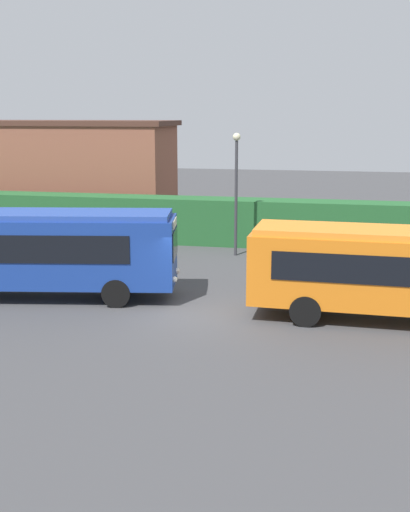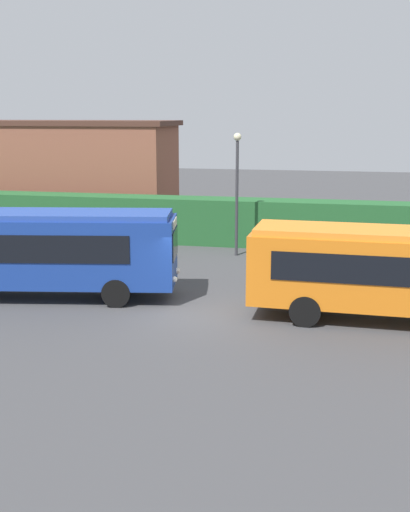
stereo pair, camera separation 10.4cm
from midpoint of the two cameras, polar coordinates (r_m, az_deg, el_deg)
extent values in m
plane|color=#424244|center=(21.67, -0.60, -5.15)|extent=(113.37, 113.37, 0.00)
cube|color=navy|center=(23.93, -15.01, 0.48)|extent=(10.58, 4.05, 2.43)
cube|color=#2747A0|center=(23.70, -15.19, 3.59)|extent=(10.25, 3.82, 0.20)
cube|color=black|center=(25.06, -14.94, 1.70)|extent=(7.95, 1.42, 0.97)
cube|color=black|center=(22.88, -16.62, 0.59)|extent=(7.95, 1.42, 0.97)
cube|color=black|center=(22.89, -2.55, 1.12)|extent=(0.36, 1.87, 1.02)
cube|color=silver|center=(22.76, -2.56, 2.95)|extent=(0.26, 1.26, 0.28)
cylinder|color=black|center=(24.50, -6.94, -1.94)|extent=(1.03, 0.45, 1.00)
cylinder|color=black|center=(22.49, -7.77, -3.28)|extent=(1.03, 0.45, 1.00)
sphere|color=silver|center=(23.76, -2.36, -1.31)|extent=(0.22, 0.22, 0.22)
sphere|color=silver|center=(22.54, -2.61, -2.08)|extent=(0.22, 0.22, 0.22)
cube|color=orange|center=(21.31, 17.62, -1.35)|extent=(9.97, 2.67, 2.27)
cube|color=orange|center=(21.06, 17.84, 1.91)|extent=(9.67, 2.47, 0.20)
cube|color=black|center=(22.42, 16.70, 0.09)|extent=(7.73, 0.24, 0.91)
cube|color=black|center=(20.04, 17.04, -1.37)|extent=(7.73, 0.24, 0.91)
cylinder|color=black|center=(22.66, 9.46, -3.22)|extent=(1.01, 0.31, 1.00)
cylinder|color=black|center=(20.54, 9.01, -4.85)|extent=(1.01, 0.31, 1.00)
cube|color=#245C2C|center=(32.75, 3.91, 3.00)|extent=(68.69, 1.75, 2.35)
cube|color=brown|center=(40.63, -12.42, 7.10)|extent=(13.41, 5.05, 5.87)
cube|color=#4C2D23|center=(40.47, -12.63, 11.45)|extent=(13.95, 5.25, 0.30)
cylinder|color=#38383D|center=(30.05, 2.94, 5.06)|extent=(0.14, 0.14, 5.36)
sphere|color=beige|center=(29.81, 3.00, 10.52)|extent=(0.36, 0.36, 0.36)
camera|label=1|loc=(0.05, -89.87, 0.03)|focal=45.07mm
camera|label=2|loc=(0.05, 90.13, -0.03)|focal=45.07mm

